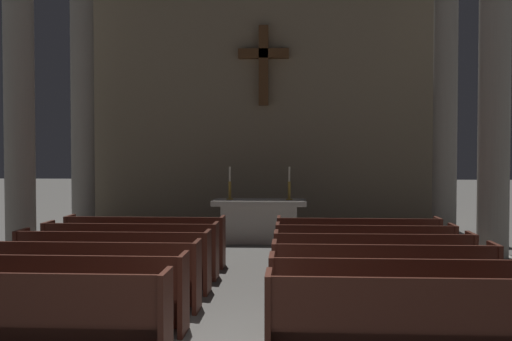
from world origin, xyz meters
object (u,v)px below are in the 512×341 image
(pew_left_row_3, at_px, (91,275))
(pew_right_row_1, at_px, (415,322))
(column_left_second, at_px, (19,70))
(column_left_third, at_px, (82,89))
(pew_right_row_3, at_px, (383,278))
(column_right_second, at_px, (495,67))
(pew_left_row_5, at_px, (131,250))
(candlestick_right, at_px, (289,189))
(pew_right_row_5, at_px, (365,252))
(candlestick_left, at_px, (230,189))
(pew_right_row_2, at_px, (397,297))
(pew_right_row_4, at_px, (373,264))
(column_right_third, at_px, (445,87))
(pew_left_row_4, at_px, (113,261))
(pew_left_row_1, at_px, (26,315))
(pew_right_row_6, at_px, (358,243))
(pew_left_row_2, at_px, (63,292))
(pew_left_row_6, at_px, (145,241))
(altar, at_px, (259,220))

(pew_left_row_3, height_order, pew_right_row_1, same)
(column_left_second, bearing_deg, column_left_third, 90.00)
(pew_right_row_3, xyz_separation_m, column_right_second, (2.48, 3.28, 3.21))
(pew_left_row_5, xyz_separation_m, candlestick_right, (2.66, 4.14, 0.79))
(pew_right_row_5, xyz_separation_m, column_right_second, (2.48, 1.25, 3.21))
(column_right_second, distance_m, candlestick_left, 6.38)
(pew_right_row_2, distance_m, pew_right_row_4, 2.04)
(pew_right_row_3, distance_m, pew_right_row_5, 2.04)
(column_right_third, bearing_deg, candlestick_right, -170.54)
(pew_left_row_4, height_order, column_left_second, column_left_second)
(column_right_second, xyz_separation_m, column_left_third, (-8.88, 3.52, 0.00))
(column_right_third, height_order, candlestick_left, column_right_third)
(column_left_third, xyz_separation_m, candlestick_right, (5.14, -0.62, -2.43))
(pew_right_row_2, distance_m, column_left_third, 10.61)
(pew_left_row_1, xyz_separation_m, pew_right_row_6, (3.92, 5.09, 0.00))
(pew_right_row_5, height_order, column_left_second, column_left_second)
(pew_right_row_5, height_order, pew_right_row_6, same)
(pew_left_row_2, xyz_separation_m, column_left_third, (-2.48, 7.82, 3.21))
(pew_right_row_2, relative_size, pew_right_row_5, 1.00)
(pew_right_row_5, bearing_deg, column_right_second, 26.70)
(candlestick_left, bearing_deg, pew_right_row_1, -72.06)
(pew_left_row_2, xyz_separation_m, column_left_second, (-2.48, 4.30, 3.21))
(pew_left_row_1, height_order, column_right_third, column_right_third)
(pew_left_row_6, height_order, pew_right_row_6, same)
(pew_left_row_6, distance_m, pew_right_row_5, 4.05)
(pew_left_row_3, height_order, column_right_second, column_right_second)
(pew_left_row_1, xyz_separation_m, pew_left_row_4, (0.00, 3.06, 0.00))
(pew_right_row_3, xyz_separation_m, altar, (-1.96, 6.18, 0.06))
(pew_right_row_6, height_order, column_right_third, column_right_third)
(column_right_third, xyz_separation_m, altar, (-4.44, -0.62, -3.16))
(pew_right_row_2, bearing_deg, altar, 105.24)
(pew_left_row_4, bearing_deg, pew_right_row_6, 27.44)
(pew_right_row_1, height_order, pew_right_row_2, same)
(altar, bearing_deg, pew_left_row_1, -103.42)
(pew_right_row_1, bearing_deg, candlestick_right, 98.73)
(pew_left_row_3, distance_m, pew_left_row_4, 1.02)
(pew_right_row_6, bearing_deg, pew_right_row_3, -90.00)
(pew_left_row_3, height_order, pew_right_row_5, same)
(pew_left_row_6, distance_m, altar, 3.69)
(pew_right_row_3, xyz_separation_m, column_left_second, (-6.40, 3.28, 3.21))
(pew_left_row_2, xyz_separation_m, pew_right_row_2, (3.92, 0.00, 0.00))
(pew_left_row_1, relative_size, column_right_third, 0.39)
(pew_right_row_4, xyz_separation_m, altar, (-1.96, 5.16, 0.06))
(pew_left_row_5, relative_size, pew_right_row_1, 1.00)
(altar, distance_m, candlestick_right, 1.01)
(pew_right_row_3, xyz_separation_m, pew_right_row_6, (0.00, 3.06, 0.00))
(pew_left_row_5, distance_m, column_right_third, 8.60)
(column_right_second, bearing_deg, pew_right_row_5, -153.30)
(pew_right_row_2, relative_size, candlestick_left, 3.79)
(pew_right_row_2, bearing_deg, pew_right_row_3, 90.00)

